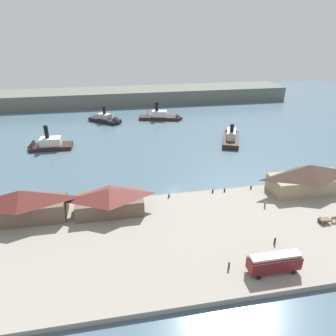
# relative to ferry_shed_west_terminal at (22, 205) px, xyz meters

# --- Properties ---
(ground_plane) EXTENTS (320.00, 320.00, 0.00)m
(ground_plane) POSITION_rel_ferry_shed_west_terminal_xyz_m (38.15, 8.96, -5.15)
(ground_plane) COLOR #476070
(quay_promenade) EXTENTS (110.00, 36.00, 1.20)m
(quay_promenade) POSITION_rel_ferry_shed_west_terminal_xyz_m (38.15, -13.04, -4.55)
(quay_promenade) COLOR gray
(quay_promenade) RESTS_ON ground
(seawall_edge) EXTENTS (110.00, 0.80, 1.00)m
(seawall_edge) POSITION_rel_ferry_shed_west_terminal_xyz_m (38.15, 5.36, -4.65)
(seawall_edge) COLOR slate
(seawall_edge) RESTS_ON ground
(ferry_shed_west_terminal) EXTENTS (19.80, 7.83, 7.78)m
(ferry_shed_west_terminal) POSITION_rel_ferry_shed_west_terminal_xyz_m (0.00, 0.00, 0.00)
(ferry_shed_west_terminal) COLOR brown
(ferry_shed_west_terminal) RESTS_ON quay_promenade
(ferry_shed_east_terminal) EXTENTS (16.50, 8.62, 6.45)m
(ferry_shed_east_terminal) POSITION_rel_ferry_shed_west_terminal_xyz_m (20.16, -0.31, -0.68)
(ferry_shed_east_terminal) COLOR brown
(ferry_shed_east_terminal) RESTS_ON quay_promenade
(ferry_shed_customs_shed) EXTENTS (20.82, 8.32, 7.92)m
(ferry_shed_customs_shed) POSITION_rel_ferry_shed_west_terminal_xyz_m (73.89, 0.33, 0.07)
(ferry_shed_customs_shed) COLOR #998466
(ferry_shed_customs_shed) RESTS_ON quay_promenade
(street_tram) EXTENTS (9.93, 2.96, 4.02)m
(street_tram) POSITION_rel_ferry_shed_west_terminal_xyz_m (50.03, -26.41, -1.58)
(street_tram) COLOR maroon
(street_tram) RESTS_ON quay_promenade
(horse_cart) EXTENTS (5.39, 1.60, 1.87)m
(horse_cart) POSITION_rel_ferry_shed_west_terminal_xyz_m (70.58, -14.28, -3.02)
(horse_cart) COLOR brown
(horse_cart) RESTS_ON quay_promenade
(pedestrian_near_cart) EXTENTS (0.42, 0.42, 1.69)m
(pedestrian_near_cart) POSITION_rel_ferry_shed_west_terminal_xyz_m (58.91, -5.47, -3.18)
(pedestrian_near_cart) COLOR #6B5B4C
(pedestrian_near_cart) RESTS_ON quay_promenade
(pedestrian_at_waters_edge) EXTENTS (0.42, 0.42, 1.70)m
(pedestrian_at_waters_edge) POSITION_rel_ferry_shed_west_terminal_xyz_m (54.33, -19.12, -3.18)
(pedestrian_at_waters_edge) COLOR #232328
(pedestrian_at_waters_edge) RESTS_ON quay_promenade
(pedestrian_walking_west) EXTENTS (0.41, 0.41, 1.67)m
(pedestrian_walking_west) POSITION_rel_ferry_shed_west_terminal_xyz_m (42.17, -24.18, -3.20)
(pedestrian_walking_west) COLOR #3D4C42
(pedestrian_walking_west) RESTS_ON quay_promenade
(mooring_post_east) EXTENTS (0.44, 0.44, 0.90)m
(mooring_post_east) POSITION_rel_ferry_shed_west_terminal_xyz_m (59.45, 4.03, -3.50)
(mooring_post_east) COLOR black
(mooring_post_east) RESTS_ON quay_promenade
(mooring_post_center_east) EXTENTS (0.44, 0.44, 0.90)m
(mooring_post_center_east) POSITION_rel_ferry_shed_west_terminal_xyz_m (35.67, 3.57, -3.50)
(mooring_post_center_east) COLOR black
(mooring_post_center_east) RESTS_ON quay_promenade
(mooring_post_center_west) EXTENTS (0.44, 0.44, 0.90)m
(mooring_post_center_west) POSITION_rel_ferry_shed_west_terminal_xyz_m (48.11, 3.98, -3.50)
(mooring_post_center_west) COLOR black
(mooring_post_center_west) RESTS_ON quay_promenade
(mooring_post_west) EXTENTS (0.44, 0.44, 0.90)m
(mooring_post_west) POSITION_rel_ferry_shed_west_terminal_xyz_m (51.51, 3.85, -3.50)
(mooring_post_west) COLOR black
(mooring_post_west) RESTS_ON quay_promenade
(ferry_moored_west) EXTENTS (16.81, 6.86, 11.50)m
(ferry_moored_west) POSITION_rel_ferry_shed_west_terminal_xyz_m (-4.05, 49.09, -3.61)
(ferry_moored_west) COLOR black
(ferry_moored_west) RESTS_ON ground
(ferry_outer_harbor) EXTENTS (22.61, 10.24, 10.48)m
(ferry_outer_harbor) POSITION_rel_ferry_shed_west_terminal_xyz_m (47.28, 79.48, -3.63)
(ferry_outer_harbor) COLOR black
(ferry_outer_harbor) RESTS_ON ground
(ferry_mid_harbor) EXTENTS (16.99, 15.55, 9.49)m
(ferry_mid_harbor) POSITION_rel_ferry_shed_west_terminal_xyz_m (19.58, 79.36, -3.81)
(ferry_mid_harbor) COLOR black
(ferry_mid_harbor) RESTS_ON ground
(ferry_departing_north) EXTENTS (12.55, 20.03, 9.92)m
(ferry_departing_north) POSITION_rel_ferry_shed_west_terminal_xyz_m (69.25, 45.17, -3.53)
(ferry_departing_north) COLOR black
(ferry_departing_north) RESTS_ON ground
(far_headland) EXTENTS (180.00, 24.00, 8.00)m
(far_headland) POSITION_rel_ferry_shed_west_terminal_xyz_m (38.15, 118.96, -1.15)
(far_headland) COLOR #60665B
(far_headland) RESTS_ON ground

